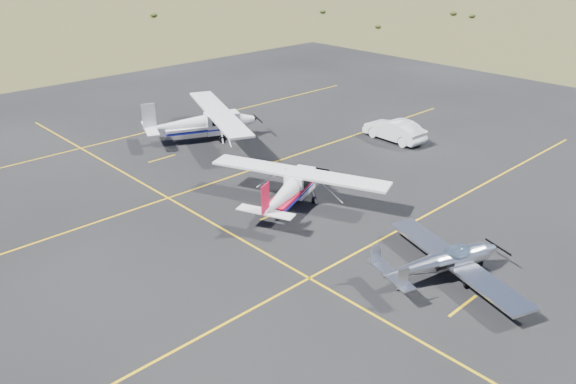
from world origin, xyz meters
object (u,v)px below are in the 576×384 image
sedan (394,130)px  aircraft_plain (203,122)px  aircraft_cessna (291,188)px  aircraft_low_wing (445,261)px

sedan → aircraft_plain: bearing=-40.5°
aircraft_cessna → aircraft_plain: size_ratio=0.85×
aircraft_low_wing → aircraft_plain: size_ratio=0.69×
aircraft_plain → aircraft_cessna: bearing=-81.2°
aircraft_cessna → sedan: bearing=-10.2°
aircraft_low_wing → aircraft_plain: 21.73m
aircraft_cessna → aircraft_low_wing: bearing=-113.2°
aircraft_plain → sedan: (9.78, -9.31, -0.56)m
aircraft_low_wing → sedan: 17.68m
aircraft_low_wing → aircraft_plain: aircraft_plain is taller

